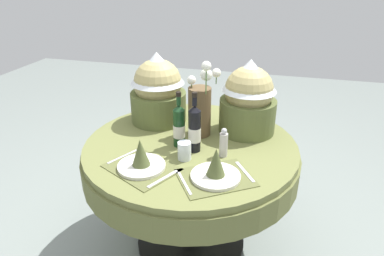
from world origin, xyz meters
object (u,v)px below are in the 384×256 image
at_px(dining_table, 191,163).
at_px(place_setting_right, 216,170).
at_px(place_setting_left, 141,160).
at_px(gift_tub_back_left, 158,86).
at_px(wine_bottle_left, 179,126).
at_px(gift_tub_back_right, 249,95).
at_px(wine_bottle_centre, 195,129).
at_px(tumbler_near_left, 184,151).
at_px(flower_vase, 200,107).
at_px(pepper_mill, 224,143).

xyz_separation_m(dining_table, place_setting_right, (0.21, -0.32, 0.18)).
xyz_separation_m(place_setting_left, gift_tub_back_left, (-0.12, 0.58, 0.18)).
bearing_deg(dining_table, gift_tub_back_left, 137.78).
relative_size(wine_bottle_left, gift_tub_back_right, 0.71).
bearing_deg(wine_bottle_centre, tumbler_near_left, -105.05).
height_order(dining_table, flower_vase, flower_vase).
xyz_separation_m(wine_bottle_left, pepper_mill, (0.26, -0.05, -0.05)).
height_order(flower_vase, tumbler_near_left, flower_vase).
xyz_separation_m(place_setting_right, gift_tub_back_right, (0.08, 0.56, 0.18)).
bearing_deg(gift_tub_back_left, gift_tub_back_right, -1.48).
bearing_deg(tumbler_near_left, place_setting_left, -142.01).
xyz_separation_m(dining_table, gift_tub_back_left, (-0.28, 0.26, 0.36)).
relative_size(place_setting_left, place_setting_right, 0.99).
relative_size(dining_table, place_setting_right, 2.89).
xyz_separation_m(tumbler_near_left, pepper_mill, (0.19, 0.08, 0.03)).
bearing_deg(dining_table, place_setting_right, -56.61).
xyz_separation_m(wine_bottle_centre, pepper_mill, (0.16, -0.02, -0.06)).
bearing_deg(place_setting_right, tumbler_near_left, 144.92).
distance_m(dining_table, tumbler_near_left, 0.26).
bearing_deg(place_setting_left, gift_tub_back_left, 101.24).
bearing_deg(tumbler_near_left, dining_table, 94.91).
relative_size(tumbler_near_left, gift_tub_back_left, 0.22).
distance_m(place_setting_left, flower_vase, 0.50).
height_order(wine_bottle_left, wine_bottle_centre, wine_bottle_centre).
height_order(dining_table, place_setting_left, place_setting_left).
height_order(flower_vase, gift_tub_back_left, flower_vase).
distance_m(flower_vase, pepper_mill, 0.30).
bearing_deg(wine_bottle_left, tumbler_near_left, -63.13).
distance_m(pepper_mill, gift_tub_back_left, 0.62).
bearing_deg(place_setting_left, place_setting_right, 1.05).
relative_size(place_setting_right, flower_vase, 0.91).
xyz_separation_m(flower_vase, pepper_mill, (0.18, -0.22, -0.10)).
distance_m(dining_table, flower_vase, 0.33).
distance_m(dining_table, gift_tub_back_left, 0.53).
height_order(wine_bottle_centre, pepper_mill, wine_bottle_centre).
height_order(wine_bottle_centre, gift_tub_back_right, gift_tub_back_right).
height_order(dining_table, wine_bottle_left, wine_bottle_left).
bearing_deg(place_setting_left, gift_tub_back_right, 51.23).
distance_m(wine_bottle_centre, pepper_mill, 0.17).
distance_m(wine_bottle_centre, tumbler_near_left, 0.13).
bearing_deg(flower_vase, gift_tub_back_left, 156.48).
height_order(wine_bottle_centre, gift_tub_back_left, gift_tub_back_left).
bearing_deg(place_setting_left, pepper_mill, 31.22).
bearing_deg(flower_vase, gift_tub_back_right, 24.38).
relative_size(flower_vase, wine_bottle_left, 1.48).
bearing_deg(place_setting_left, wine_bottle_centre, 49.37).
bearing_deg(pepper_mill, wine_bottle_centre, 173.33).
xyz_separation_m(dining_table, tumbler_near_left, (0.02, -0.18, 0.18)).
bearing_deg(dining_table, gift_tub_back_right, 40.08).
relative_size(place_setting_right, wine_bottle_centre, 1.27).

